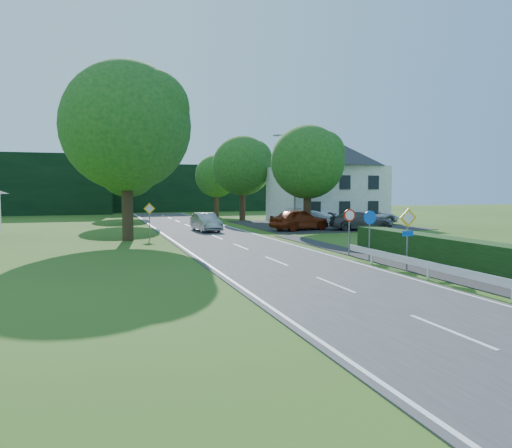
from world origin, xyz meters
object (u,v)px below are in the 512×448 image
object	(u,v)px
streetlight	(293,176)
parked_car_silver_a	(313,218)
motorcycle	(207,219)
parked_car_grey	(361,221)
parked_car_red	(299,220)
parasol	(294,217)
moving_car	(206,222)
parked_car_silver_b	(370,216)

from	to	relation	value
streetlight	parked_car_silver_a	xyz separation A→B (m)	(2.78, 2.13, -3.73)
motorcycle	parked_car_silver_a	distance (m)	9.76
motorcycle	parked_car_grey	size ratio (longest dim) A/B	0.42
parked_car_red	parasol	bearing A→B (deg)	-30.38
parked_car_silver_a	moving_car	bearing A→B (deg)	103.75
parked_car_silver_b	parasol	world-z (taller)	parasol
parked_car_grey	streetlight	bearing A→B (deg)	66.70
parked_car_grey	parasol	bearing A→B (deg)	57.94
parked_car_silver_a	parked_car_grey	bearing A→B (deg)	-164.66
streetlight	parked_car_red	distance (m)	4.15
parked_car_silver_a	parasol	xyz separation A→B (m)	(-2.33, -1.34, 0.21)
streetlight	parasol	bearing A→B (deg)	60.67
parked_car_silver_a	parked_car_grey	size ratio (longest dim) A/B	0.83
motorcycle	parked_car_grey	world-z (taller)	parked_car_grey
moving_car	motorcycle	size ratio (longest dim) A/B	2.04
motorcycle	parked_car_silver_b	world-z (taller)	parked_car_silver_b
parked_car_red	moving_car	bearing A→B (deg)	64.40
parasol	parked_car_silver_b	bearing A→B (deg)	13.23
parked_car_silver_a	parked_car_silver_b	xyz separation A→B (m)	(6.38, 0.71, 0.06)
motorcycle	parked_car_silver_b	xyz separation A→B (m)	(15.42, -2.96, 0.19)
moving_car	parked_car_silver_b	bearing A→B (deg)	8.10
parked_car_grey	parasol	distance (m)	5.94
parked_car_silver_a	parked_car_grey	world-z (taller)	parked_car_grey
parked_car_silver_b	parasol	size ratio (longest dim) A/B	2.70
moving_car	parasol	xyz separation A→B (m)	(8.21, 1.65, 0.19)
motorcycle	parasol	size ratio (longest dim) A/B	1.06
parasol	moving_car	bearing A→B (deg)	-168.64
parked_car_red	parked_car_silver_b	size ratio (longest dim) A/B	0.93
motorcycle	parasol	distance (m)	8.38
parked_car_red	parked_car_grey	distance (m)	5.03
parked_car_red	parked_car_silver_a	bearing A→B (deg)	-52.05
parked_car_silver_a	parked_car_silver_b	size ratio (longest dim) A/B	0.78
streetlight	motorcycle	xyz separation A→B (m)	(-6.26, 5.81, -3.86)
parked_car_silver_a	parked_car_grey	xyz separation A→B (m)	(1.77, -5.63, 0.04)
motorcycle	parked_car_silver_b	bearing A→B (deg)	-26.07
motorcycle	parked_car_red	size ratio (longest dim) A/B	0.42
motorcycle	parasol	xyz separation A→B (m)	(6.71, -5.01, 0.34)
parked_car_red	parked_car_grey	xyz separation A→B (m)	(4.83, -1.40, -0.12)
parked_car_silver_a	parasol	world-z (taller)	parasol
motorcycle	parked_car_red	bearing A→B (deg)	-68.11
parked_car_red	parked_car_silver_a	world-z (taller)	parked_car_red
moving_car	parked_car_red	size ratio (longest dim) A/B	0.86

